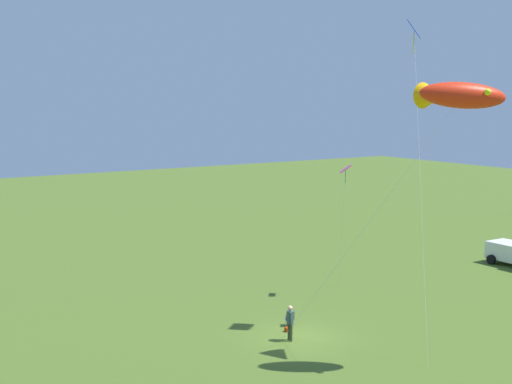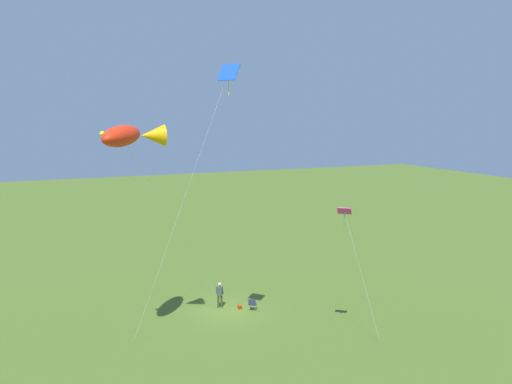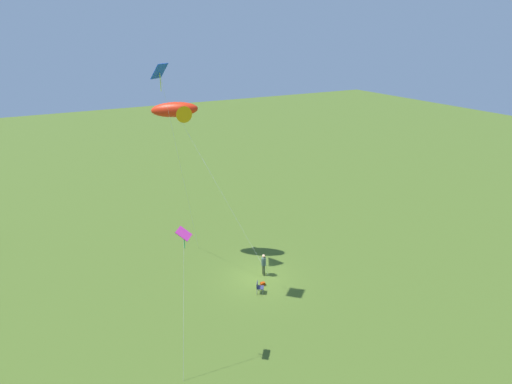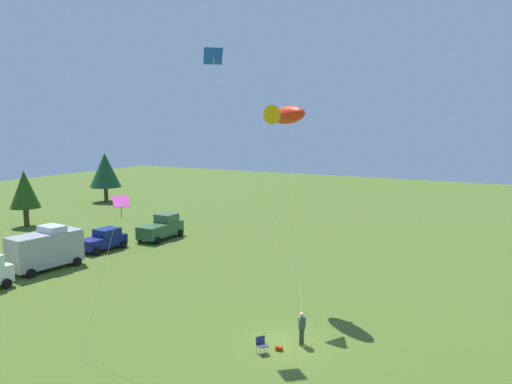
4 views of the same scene
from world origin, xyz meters
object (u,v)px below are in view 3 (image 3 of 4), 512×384
at_px(kite_diamond_blue, 161,80).
at_px(person_kite_flyer, 264,263).
at_px(kite_large_fish, 176,110).
at_px(kite_diamond_rainbow, 184,238).
at_px(folding_chair, 259,287).
at_px(backpack_on_grass, 263,284).

bearing_deg(kite_diamond_blue, person_kite_flyer, -105.23).
bearing_deg(kite_large_fish, kite_diamond_blue, 154.91).
xyz_separation_m(person_kite_flyer, kite_diamond_rainbow, (-4.89, 7.43, 6.30)).
distance_m(person_kite_flyer, folding_chair, 2.32).
xyz_separation_m(folding_chair, kite_diamond_blue, (3.46, 4.74, 14.00)).
bearing_deg(kite_diamond_rainbow, kite_diamond_blue, -11.33).
relative_size(folding_chair, kite_large_fish, 0.07).
relative_size(person_kite_flyer, kite_diamond_rainbow, 0.22).
bearing_deg(kite_large_fish, folding_chair, -161.93).
distance_m(kite_diamond_rainbow, kite_diamond_blue, 9.80).
xyz_separation_m(folding_chair, kite_diamond_rainbow, (-3.09, 6.06, 6.83)).
bearing_deg(backpack_on_grass, person_kite_flyer, -31.74).
height_order(person_kite_flyer, kite_diamond_rainbow, kite_diamond_rainbow).
bearing_deg(person_kite_flyer, backpack_on_grass, -112.65).
bearing_deg(backpack_on_grass, folding_chair, 133.93).
bearing_deg(kite_diamond_blue, kite_large_fish, -25.09).
height_order(folding_chair, kite_diamond_rainbow, kite_diamond_rainbow).
bearing_deg(kite_diamond_rainbow, folding_chair, -62.96).
xyz_separation_m(backpack_on_grass, kite_large_fish, (7.37, 3.28, 11.66)).
bearing_deg(folding_chair, kite_diamond_rainbow, -118.27).
height_order(folding_chair, kite_diamond_blue, kite_diamond_blue).
distance_m(kite_large_fish, kite_diamond_blue, 5.71).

